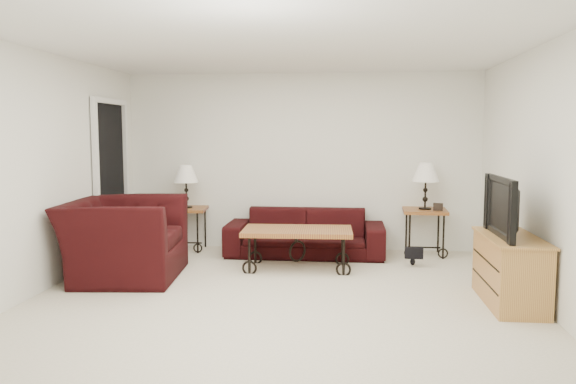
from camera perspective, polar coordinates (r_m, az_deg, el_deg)
The scene contains 20 objects.
ground at distance 5.78m, azimuth -0.75°, elevation -10.64°, with size 5.00×5.00×0.00m, color beige.
wall_back at distance 8.04m, azimuth 1.37°, elevation 3.09°, with size 5.00×0.02×2.50m, color white.
wall_front at distance 3.10m, azimuth -6.34°, elevation -1.48°, with size 5.00×0.02×2.50m, color white.
wall_left at distance 6.36m, azimuth -23.76°, elevation 1.84°, with size 0.02×5.00×2.50m, color white.
wall_right at distance 5.81m, azimuth 24.53°, elevation 1.47°, with size 0.02×5.00×2.50m, color white.
ceiling at distance 5.60m, azimuth -0.79°, elevation 14.68°, with size 5.00×5.00×0.00m, color white.
doorway at distance 7.83m, azimuth -17.50°, elevation 1.06°, with size 0.08×0.94×2.04m, color black.
sofa at distance 7.66m, azimuth 1.74°, elevation -4.13°, with size 2.12×0.83×0.62m, color black.
side_table_left at distance 8.14m, azimuth -10.19°, elevation -3.68°, with size 0.55×0.55×0.60m, color olive.
side_table_right at distance 7.88m, azimuth 13.63°, elevation -3.97°, with size 0.58×0.58×0.63m, color olive.
lamp_left at distance 8.06m, azimuth -10.26°, elevation 0.55°, with size 0.34×0.34×0.60m, color black, non-canonical shape.
lamp_right at distance 7.80m, azimuth 13.74°, elevation 0.59°, with size 0.36×0.36×0.63m, color black, non-canonical shape.
photo_frame_left at distance 7.99m, azimuth -11.57°, elevation -1.34°, with size 0.12×0.02×0.10m, color black.
photo_frame_right at distance 7.70m, azimuth 14.94°, elevation -1.47°, with size 0.13×0.02×0.10m, color black.
coffee_table at distance 6.90m, azimuth 0.96°, elevation -5.78°, with size 1.32×0.71×0.49m, color olive.
armchair at distance 6.73m, azimuth -16.20°, elevation -4.56°, with size 1.38×1.21×0.90m, color black.
throw_pillow at distance 6.62m, azimuth -15.18°, elevation -4.09°, with size 0.41×0.11×0.41m, color #B75C17.
tv_stand at distance 5.90m, azimuth 21.53°, elevation -7.37°, with size 0.46×1.11×0.67m, color tan.
television at distance 5.79m, azimuth 21.57°, elevation -1.39°, with size 0.99×0.13×0.57m, color black.
backpack at distance 7.26m, azimuth 12.53°, elevation -5.55°, with size 0.34×0.26×0.44m, color black.
Camera 1 is at (0.67, -5.50, 1.65)m, focal length 35.13 mm.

